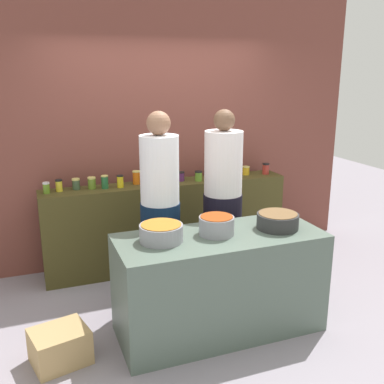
{
  "coord_description": "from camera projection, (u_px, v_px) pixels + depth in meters",
  "views": [
    {
      "loc": [
        -1.41,
        -3.38,
        2.15
      ],
      "look_at": [
        0.0,
        0.35,
        1.05
      ],
      "focal_mm": 41.66,
      "sensor_mm": 36.0,
      "label": 1
    }
  ],
  "objects": [
    {
      "name": "cooking_pot_left",
      "position": [
        161.0,
        233.0,
        3.46
      ],
      "size": [
        0.34,
        0.34,
        0.14
      ],
      "color": "gray",
      "rests_on": "prep_table"
    },
    {
      "name": "preserve_jar_14",
      "position": [
        266.0,
        169.0,
        5.21
      ],
      "size": [
        0.08,
        0.08,
        0.13
      ],
      "color": "#A42F26",
      "rests_on": "display_shelf"
    },
    {
      "name": "cook_with_tongs",
      "position": [
        160.0,
        220.0,
        4.04
      ],
      "size": [
        0.36,
        0.36,
        1.81
      ],
      "color": "#0C1D36",
      "rests_on": "ground"
    },
    {
      "name": "preserve_jar_12",
      "position": [
        226.0,
        171.0,
        5.11
      ],
      "size": [
        0.09,
        0.09,
        0.12
      ],
      "color": "#531657",
      "rests_on": "display_shelf"
    },
    {
      "name": "bread_crate",
      "position": [
        60.0,
        346.0,
        3.36
      ],
      "size": [
        0.47,
        0.42,
        0.27
      ],
      "primitive_type": "cube",
      "rotation": [
        0.0,
        0.0,
        0.24
      ],
      "color": "tan",
      "rests_on": "ground"
    },
    {
      "name": "cooking_pot_right",
      "position": [
        278.0,
        221.0,
        3.74
      ],
      "size": [
        0.35,
        0.35,
        0.13
      ],
      "color": "#2D2D2D",
      "rests_on": "prep_table"
    },
    {
      "name": "preserve_jar_0",
      "position": [
        46.0,
        188.0,
        4.4
      ],
      "size": [
        0.07,
        0.07,
        0.11
      ],
      "color": "#5D8622",
      "rests_on": "display_shelf"
    },
    {
      "name": "preserve_jar_1",
      "position": [
        59.0,
        185.0,
        4.47
      ],
      "size": [
        0.07,
        0.07,
        0.12
      ],
      "color": "gold",
      "rests_on": "display_shelf"
    },
    {
      "name": "preserve_jar_13",
      "position": [
        246.0,
        170.0,
        5.18
      ],
      "size": [
        0.08,
        0.08,
        0.1
      ],
      "color": "gold",
      "rests_on": "display_shelf"
    },
    {
      "name": "preserve_jar_5",
      "position": [
        120.0,
        181.0,
        4.62
      ],
      "size": [
        0.07,
        0.07,
        0.13
      ],
      "color": "gold",
      "rests_on": "display_shelf"
    },
    {
      "name": "display_shelf",
      "position": [
        168.0,
        224.0,
        4.96
      ],
      "size": [
        2.7,
        0.36,
        0.96
      ],
      "primitive_type": "cube",
      "color": "#423C1A",
      "rests_on": "ground"
    },
    {
      "name": "prep_table",
      "position": [
        220.0,
        283.0,
        3.71
      ],
      "size": [
        1.7,
        0.7,
        0.86
      ],
      "primitive_type": "cube",
      "color": "#516357",
      "rests_on": "ground"
    },
    {
      "name": "preserve_jar_3",
      "position": [
        92.0,
        183.0,
        4.57
      ],
      "size": [
        0.08,
        0.08,
        0.12
      ],
      "color": "olive",
      "rests_on": "display_shelf"
    },
    {
      "name": "preserve_jar_8",
      "position": [
        164.0,
        177.0,
        4.87
      ],
      "size": [
        0.08,
        0.08,
        0.1
      ],
      "color": "#34522F",
      "rests_on": "display_shelf"
    },
    {
      "name": "preserve_jar_6",
      "position": [
        137.0,
        177.0,
        4.76
      ],
      "size": [
        0.09,
        0.09,
        0.14
      ],
      "color": "orange",
      "rests_on": "display_shelf"
    },
    {
      "name": "preserve_jar_11",
      "position": [
        211.0,
        172.0,
        5.03
      ],
      "size": [
        0.09,
        0.09,
        0.15
      ],
      "color": "orange",
      "rests_on": "display_shelf"
    },
    {
      "name": "storefront_wall",
      "position": [
        157.0,
        129.0,
        5.01
      ],
      "size": [
        4.8,
        0.12,
        3.0
      ],
      "primitive_type": "cube",
      "color": "brown",
      "rests_on": "ground"
    },
    {
      "name": "preserve_jar_7",
      "position": [
        150.0,
        179.0,
        4.68
      ],
      "size": [
        0.09,
        0.09,
        0.15
      ],
      "color": "#3A4828",
      "rests_on": "display_shelf"
    },
    {
      "name": "preserve_jar_2",
      "position": [
        76.0,
        184.0,
        4.54
      ],
      "size": [
        0.08,
        0.08,
        0.11
      ],
      "color": "#3B5034",
      "rests_on": "display_shelf"
    },
    {
      "name": "preserve_jar_9",
      "position": [
        181.0,
        176.0,
        4.9
      ],
      "size": [
        0.09,
        0.09,
        0.1
      ],
      "color": "#522552",
      "rests_on": "display_shelf"
    },
    {
      "name": "preserve_jar_10",
      "position": [
        199.0,
        176.0,
        4.9
      ],
      "size": [
        0.08,
        0.08,
        0.11
      ],
      "color": "#61952B",
      "rests_on": "display_shelf"
    },
    {
      "name": "preserve_jar_4",
      "position": [
        105.0,
        182.0,
        4.58
      ],
      "size": [
        0.08,
        0.08,
        0.14
      ],
      "color": "#245F32",
      "rests_on": "display_shelf"
    },
    {
      "name": "ground",
      "position": [
        205.0,
        311.0,
        4.1
      ],
      "size": [
        12.0,
        12.0,
        0.0
      ],
      "primitive_type": "plane",
      "color": "gray"
    },
    {
      "name": "cooking_pot_center",
      "position": [
        217.0,
        225.0,
        3.6
      ],
      "size": [
        0.29,
        0.29,
        0.15
      ],
      "color": "gray",
      "rests_on": "prep_table"
    },
    {
      "name": "cook_in_cap",
      "position": [
        222.0,
        211.0,
        4.33
      ],
      "size": [
        0.38,
        0.38,
        1.8
      ],
      "color": "black",
      "rests_on": "ground"
    }
  ]
}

